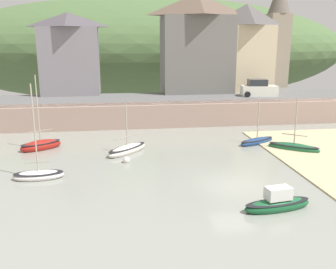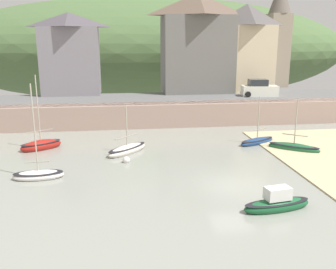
# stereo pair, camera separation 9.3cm
# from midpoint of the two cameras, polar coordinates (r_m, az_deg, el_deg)

# --- Properties ---
(quay_seawall) EXTENTS (48.00, 9.40, 2.40)m
(quay_seawall) POSITION_cam_midpoint_polar(r_m,az_deg,el_deg) (39.60, 2.34, 3.50)
(quay_seawall) COLOR tan
(quay_seawall) RESTS_ON ground
(hillside_backdrop) EXTENTS (80.00, 44.00, 19.72)m
(hillside_backdrop) POSITION_cam_midpoint_polar(r_m,az_deg,el_deg) (76.26, -3.26, 12.83)
(hillside_backdrop) COLOR #4C683C
(hillside_backdrop) RESTS_ON ground
(waterfront_building_left) EXTENTS (6.98, 4.50, 9.45)m
(waterfront_building_left) POSITION_cam_midpoint_polar(r_m,az_deg,el_deg) (46.35, -14.86, 11.89)
(waterfront_building_left) COLOR gray
(waterfront_building_left) RESTS_ON ground
(waterfront_building_centre) EXTENTS (8.84, 5.49, 11.78)m
(waterfront_building_centre) POSITION_cam_midpoint_polar(r_m,az_deg,el_deg) (47.03, 4.39, 13.77)
(waterfront_building_centre) COLOR slate
(waterfront_building_centre) RESTS_ON ground
(waterfront_building_right) EXTENTS (6.79, 4.67, 10.62)m
(waterfront_building_right) POSITION_cam_midpoint_polar(r_m,az_deg,el_deg) (48.69, 11.63, 12.89)
(waterfront_building_right) COLOR beige
(waterfront_building_right) RESTS_ON ground
(church_with_spire) EXTENTS (3.00, 3.00, 14.35)m
(church_with_spire) POSITION_cam_midpoint_polar(r_m,az_deg,el_deg) (54.56, 16.36, 14.80)
(church_with_spire) COLOR gray
(church_with_spire) RESTS_ON ground
(sailboat_tall_mast) EXTENTS (3.95, 1.63, 1.43)m
(sailboat_tall_mast) POSITION_cam_midpoint_polar(r_m,az_deg,el_deg) (20.82, 16.28, -10.08)
(sailboat_tall_mast) COLOR #1A5831
(sailboat_tall_mast) RESTS_ON ground
(motorboat_with_cabin) EXTENTS (3.79, 2.48, 4.28)m
(motorboat_with_cabin) POSITION_cam_midpoint_polar(r_m,az_deg,el_deg) (33.19, 13.37, -0.97)
(motorboat_with_cabin) COLOR navy
(motorboat_with_cabin) RESTS_ON ground
(sailboat_nearest_shore) EXTENTS (3.71, 3.74, 3.99)m
(sailboat_nearest_shore) POSITION_cam_midpoint_polar(r_m,az_deg,el_deg) (29.86, -6.34, -2.30)
(sailboat_nearest_shore) COLOR silver
(sailboat_nearest_shore) RESTS_ON ground
(dinghy_open_wooden) EXTENTS (3.29, 1.49, 6.30)m
(dinghy_open_wooden) POSITION_cam_midpoint_polar(r_m,az_deg,el_deg) (25.70, -19.29, -5.82)
(dinghy_open_wooden) COLOR white
(dinghy_open_wooden) RESTS_ON ground
(sailboat_white_hull) EXTENTS (3.88, 3.25, 4.32)m
(sailboat_white_hull) POSITION_cam_midpoint_polar(r_m,az_deg,el_deg) (31.98, 18.58, -1.86)
(sailboat_white_hull) COLOR #1E5B35
(sailboat_white_hull) RESTS_ON ground
(sailboat_blue_trim) EXTENTS (3.59, 2.96, 6.30)m
(sailboat_blue_trim) POSITION_cam_midpoint_polar(r_m,az_deg,el_deg) (32.43, -18.94, -1.56)
(sailboat_blue_trim) COLOR maroon
(sailboat_blue_trim) RESTS_ON ground
(parked_car_near_slipway) EXTENTS (4.27, 2.17, 1.95)m
(parked_car_near_slipway) POSITION_cam_midpoint_polar(r_m,az_deg,el_deg) (44.91, 13.64, 6.77)
(parked_car_near_slipway) COLOR silver
(parked_car_near_slipway) RESTS_ON ground
(mooring_buoy) EXTENTS (0.55, 0.55, 0.55)m
(mooring_buoy) POSITION_cam_midpoint_polar(r_m,az_deg,el_deg) (27.59, -6.47, -3.93)
(mooring_buoy) COLOR silver
(mooring_buoy) RESTS_ON ground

